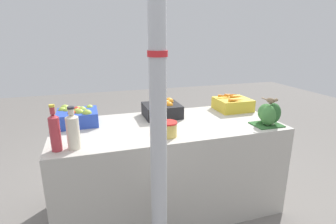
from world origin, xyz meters
name	(u,v)px	position (x,y,z in m)	size (l,w,h in m)	color
ground_plane	(168,204)	(0.00, 0.00, 0.00)	(10.00, 10.00, 0.00)	slate
market_table	(168,166)	(0.00, 0.00, 0.38)	(1.78, 0.79, 0.75)	#B7B2A8
support_pole	(158,58)	(-0.25, -0.64, 1.33)	(0.10, 0.10, 2.65)	#B7BABF
apple_crate	(77,116)	(-0.69, 0.21, 0.82)	(0.31, 0.28, 0.15)	#2847B7
orange_crate	(163,108)	(0.02, 0.22, 0.82)	(0.31, 0.28, 0.15)	black
carrot_crate	(233,104)	(0.70, 0.21, 0.81)	(0.31, 0.28, 0.15)	gold
broccoli_pile	(269,114)	(0.76, -0.25, 0.84)	(0.22, 0.21, 0.18)	#2D602D
juice_bottle_ruby	(55,131)	(-0.80, -0.27, 0.88)	(0.06, 0.06, 0.29)	#B2333D
juice_bottle_cloudy	(73,131)	(-0.70, -0.27, 0.87)	(0.08, 0.08, 0.27)	beige
pickle_jar	(168,129)	(-0.08, -0.25, 0.80)	(0.12, 0.12, 0.11)	#DBBC56
sparrow_bird	(271,100)	(0.74, -0.28, 0.96)	(0.07, 0.13, 0.05)	#4C3D2D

